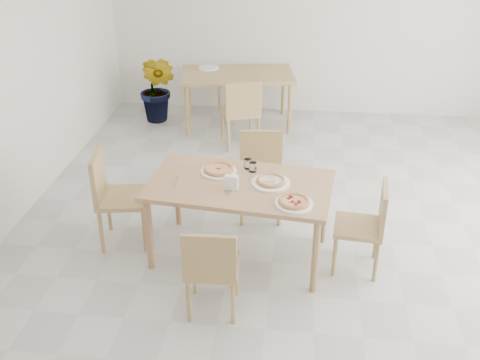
# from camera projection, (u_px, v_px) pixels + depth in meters

# --- Properties ---
(main_table) EXTENTS (1.68, 1.07, 0.75)m
(main_table) POSITION_uv_depth(u_px,v_px,m) (240.00, 191.00, 4.92)
(main_table) COLOR tan
(main_table) RESTS_ON ground
(chair_south) EXTENTS (0.42, 0.42, 0.82)m
(chair_south) POSITION_uv_depth(u_px,v_px,m) (211.00, 266.00, 4.29)
(chair_south) COLOR tan
(chair_south) RESTS_ON ground
(chair_north) EXTENTS (0.47, 0.47, 0.87)m
(chair_north) POSITION_uv_depth(u_px,v_px,m) (261.00, 168.00, 5.68)
(chair_north) COLOR tan
(chair_north) RESTS_ON ground
(chair_west) EXTENTS (0.53, 0.53, 0.93)m
(chair_west) POSITION_uv_depth(u_px,v_px,m) (113.00, 192.00, 5.18)
(chair_west) COLOR tan
(chair_west) RESTS_ON ground
(chair_east) EXTENTS (0.45, 0.45, 0.83)m
(chair_east) POSITION_uv_depth(u_px,v_px,m) (368.00, 222.00, 4.83)
(chair_east) COLOR tan
(chair_east) RESTS_ON ground
(plate_margherita) EXTENTS (0.33, 0.33, 0.02)m
(plate_margherita) POSITION_uv_depth(u_px,v_px,m) (219.00, 171.00, 5.06)
(plate_margherita) COLOR white
(plate_margherita) RESTS_ON main_table
(plate_mushroom) EXTENTS (0.34, 0.34, 0.02)m
(plate_mushroom) POSITION_uv_depth(u_px,v_px,m) (271.00, 183.00, 4.87)
(plate_mushroom) COLOR white
(plate_mushroom) RESTS_ON main_table
(plate_pepperoni) EXTENTS (0.32, 0.32, 0.02)m
(plate_pepperoni) POSITION_uv_depth(u_px,v_px,m) (294.00, 204.00, 4.55)
(plate_pepperoni) COLOR white
(plate_pepperoni) RESTS_ON main_table
(pizza_margherita) EXTENTS (0.32, 0.32, 0.03)m
(pizza_margherita) POSITION_uv_depth(u_px,v_px,m) (219.00, 169.00, 5.05)
(pizza_margherita) COLOR #EAAE6E
(pizza_margherita) RESTS_ON plate_margherita
(pizza_mushroom) EXTENTS (0.32, 0.32, 0.03)m
(pizza_mushroom) POSITION_uv_depth(u_px,v_px,m) (271.00, 181.00, 4.86)
(pizza_mushroom) COLOR #EAAE6E
(pizza_mushroom) RESTS_ON plate_mushroom
(pizza_pepperoni) EXTENTS (0.28, 0.28, 0.03)m
(pizza_pepperoni) POSITION_uv_depth(u_px,v_px,m) (294.00, 201.00, 4.54)
(pizza_pepperoni) COLOR #EAAE6E
(pizza_pepperoni) RESTS_ON plate_pepperoni
(tumbler_a) EXTENTS (0.07, 0.07, 0.09)m
(tumbler_a) POSITION_uv_depth(u_px,v_px,m) (248.00, 164.00, 5.12)
(tumbler_a) COLOR white
(tumbler_a) RESTS_ON main_table
(tumbler_b) EXTENTS (0.07, 0.07, 0.09)m
(tumbler_b) POSITION_uv_depth(u_px,v_px,m) (253.00, 167.00, 5.06)
(tumbler_b) COLOR white
(tumbler_b) RESTS_ON main_table
(napkin_holder) EXTENTS (0.12, 0.06, 0.14)m
(napkin_holder) POSITION_uv_depth(u_px,v_px,m) (231.00, 183.00, 4.74)
(napkin_holder) COLOR silver
(napkin_holder) RESTS_ON main_table
(fork_a) EXTENTS (0.07, 0.18, 0.01)m
(fork_a) POSITION_uv_depth(u_px,v_px,m) (234.00, 191.00, 4.76)
(fork_a) COLOR silver
(fork_a) RESTS_ON main_table
(fork_b) EXTENTS (0.04, 0.19, 0.01)m
(fork_b) POSITION_uv_depth(u_px,v_px,m) (176.00, 181.00, 4.91)
(fork_b) COLOR silver
(fork_b) RESTS_ON main_table
(second_table) EXTENTS (1.65, 1.11, 0.75)m
(second_table) POSITION_uv_depth(u_px,v_px,m) (237.00, 79.00, 7.74)
(second_table) COLOR tan
(second_table) RESTS_ON ground
(chair_back_s) EXTENTS (0.58, 0.58, 0.92)m
(chair_back_s) POSITION_uv_depth(u_px,v_px,m) (242.00, 109.00, 7.10)
(chair_back_s) COLOR tan
(chair_back_s) RESTS_ON ground
(chair_back_n) EXTENTS (0.44, 0.44, 0.85)m
(chair_back_n) POSITION_uv_depth(u_px,v_px,m) (234.00, 75.00, 8.48)
(chair_back_n) COLOR tan
(chair_back_n) RESTS_ON ground
(plate_empty) EXTENTS (0.29, 0.29, 0.02)m
(plate_empty) POSITION_uv_depth(u_px,v_px,m) (209.00, 68.00, 7.91)
(plate_empty) COLOR white
(plate_empty) RESTS_ON second_table
(potted_plant) EXTENTS (0.67, 0.62, 0.98)m
(potted_plant) POSITION_uv_depth(u_px,v_px,m) (158.00, 89.00, 7.92)
(potted_plant) COLOR #266E21
(potted_plant) RESTS_ON ground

